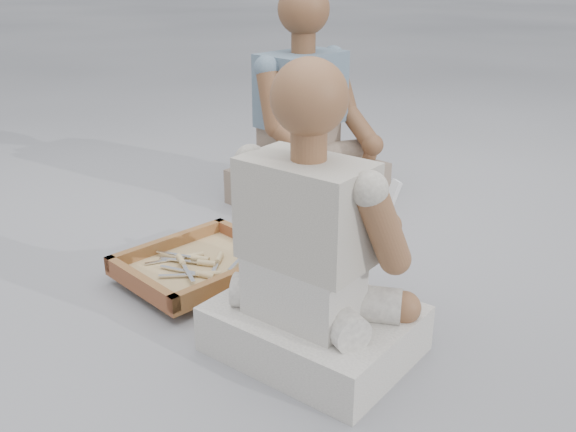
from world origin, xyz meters
TOP-DOWN VIEW (x-y plane):
  - ground at (0.00, 0.00)m, footprint 60.00×60.00m
  - carved_panel at (-0.17, 0.26)m, footprint 0.57×0.42m
  - tool_tray at (-0.30, 0.36)m, footprint 0.60×0.51m
  - chisel_0 at (-0.31, 0.43)m, footprint 0.22×0.07m
  - chisel_1 at (-0.24, 0.33)m, footprint 0.16×0.18m
  - chisel_2 at (-0.12, 0.32)m, footprint 0.19×0.14m
  - chisel_3 at (-0.31, 0.39)m, footprint 0.14×0.19m
  - chisel_4 at (-0.30, 0.35)m, footprint 0.16×0.18m
  - chisel_5 at (-0.33, 0.26)m, footprint 0.20×0.13m
  - chisel_6 at (-0.36, 0.38)m, footprint 0.07×0.22m
  - chisel_7 at (-0.35, 0.27)m, footprint 0.13×0.20m
  - wood_chip_0 at (-0.43, 0.58)m, footprint 0.02×0.02m
  - wood_chip_1 at (-0.23, 0.09)m, footprint 0.02×0.02m
  - wood_chip_2 at (-0.17, 0.60)m, footprint 0.02×0.02m
  - wood_chip_3 at (-0.21, 0.55)m, footprint 0.02×0.02m
  - wood_chip_4 at (-0.27, 0.34)m, footprint 0.02×0.02m
  - wood_chip_5 at (-0.27, 0.66)m, footprint 0.02×0.02m
  - wood_chip_6 at (-0.15, 0.45)m, footprint 0.02×0.02m
  - wood_chip_7 at (-0.06, 0.42)m, footprint 0.02×0.02m
  - wood_chip_8 at (-0.20, 0.08)m, footprint 0.02×0.02m
  - wood_chip_9 at (-0.51, 0.20)m, footprint 0.02×0.02m
  - craftsman at (-0.24, -0.25)m, footprint 0.66×0.67m
  - companion at (0.53, 0.83)m, footprint 0.74×0.63m
  - mobile_phone at (0.09, -0.21)m, footprint 0.06×0.05m

SIDE VIEW (x-z plane):
  - ground at x=0.00m, z-range 0.00..0.00m
  - wood_chip_0 at x=-0.43m, z-range 0.00..0.00m
  - wood_chip_1 at x=-0.23m, z-range 0.00..0.00m
  - wood_chip_2 at x=-0.17m, z-range 0.00..0.00m
  - wood_chip_3 at x=-0.21m, z-range 0.00..0.00m
  - wood_chip_4 at x=-0.27m, z-range 0.00..0.00m
  - wood_chip_5 at x=-0.27m, z-range 0.00..0.00m
  - wood_chip_6 at x=-0.15m, z-range 0.00..0.00m
  - wood_chip_7 at x=-0.06m, z-range 0.00..0.00m
  - wood_chip_8 at x=-0.20m, z-range 0.00..0.00m
  - wood_chip_9 at x=-0.51m, z-range 0.00..0.00m
  - carved_panel at x=-0.17m, z-range 0.00..0.04m
  - tool_tray at x=-0.30m, z-range 0.02..0.09m
  - chisel_0 at x=-0.31m, z-range 0.05..0.08m
  - chisel_1 at x=-0.24m, z-range 0.06..0.08m
  - chisel_4 at x=-0.30m, z-range 0.06..0.08m
  - chisel_7 at x=-0.35m, z-range 0.06..0.08m
  - chisel_5 at x=-0.33m, z-range 0.06..0.08m
  - chisel_3 at x=-0.31m, z-range 0.07..0.09m
  - chisel_6 at x=-0.36m, z-range 0.07..0.09m
  - chisel_2 at x=-0.12m, z-range 0.07..0.09m
  - craftsman at x=-0.24m, z-range -0.14..0.74m
  - companion at x=0.53m, z-range -0.17..0.84m
  - mobile_phone at x=0.09m, z-range 0.37..0.47m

